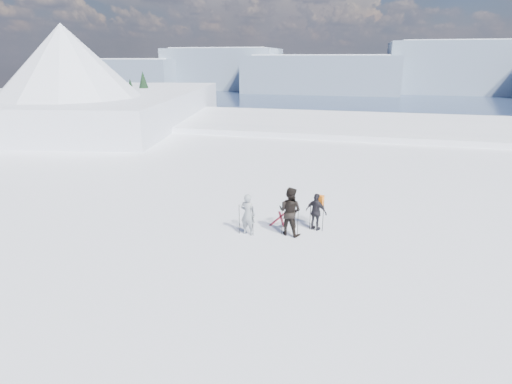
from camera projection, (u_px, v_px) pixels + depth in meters
The scene contains 9 objects.
lake_basin at pixel (337, 187), 42.37m from camera, with size 820.00×820.00×71.62m.
far_mountain_range at pixel (388, 71), 425.81m from camera, with size 770.00×110.00×53.00m.
near_ridge at pixel (109, 147), 46.95m from camera, with size 31.37×35.68×25.62m.
skier_grey at pixel (248, 214), 15.41m from camera, with size 0.61×0.40×1.66m, color gray.
skier_dark at pixel (290, 211), 15.36m from camera, with size 0.94×0.73×1.93m, color black.
skier_pack at pixel (316, 212), 15.82m from camera, with size 0.90×0.37×1.53m, color black.
backpack at pixel (320, 187), 15.70m from camera, with size 0.33×0.18×0.44m, color orange.
ski_poles at pixel (285, 219), 15.55m from camera, with size 3.17×1.13×1.35m.
skis_loose at pixel (280, 219), 17.12m from camera, with size 0.67×1.68×0.03m.
Camera 1 is at (1.49, -11.19, 6.60)m, focal length 28.00 mm.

